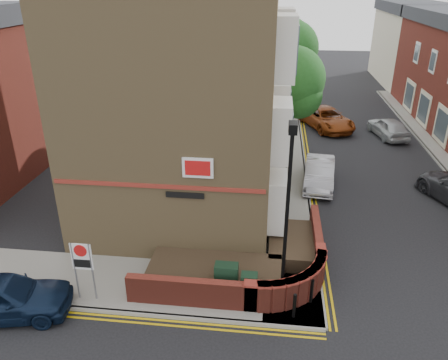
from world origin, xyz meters
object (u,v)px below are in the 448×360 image
lamppost (287,217)px  zone_sign (82,261)px  silver_car_near (319,173)px  utility_cabinet_large (226,279)px  navy_hatchback (2,297)px

lamppost → zone_sign: (-6.60, -0.70, -1.70)m
silver_car_near → lamppost: bearing=-95.9°
utility_cabinet_large → navy_hatchback: navy_hatchback is taller
utility_cabinet_large → silver_car_near: silver_car_near is taller
lamppost → silver_car_near: size_ratio=1.48×
zone_sign → navy_hatchback: bearing=-157.7°
silver_car_near → zone_sign: bearing=-124.0°
utility_cabinet_large → zone_sign: 4.86m
lamppost → navy_hatchback: size_ratio=1.44×
zone_sign → navy_hatchback: (-2.43, -1.00, -0.90)m
silver_car_near → utility_cabinet_large: bearing=-106.5°
utility_cabinet_large → navy_hatchback: size_ratio=0.27×
utility_cabinet_large → navy_hatchback: (-7.13, -1.80, 0.03)m
navy_hatchback → silver_car_near: size_ratio=1.03×
zone_sign → navy_hatchback: zone_sign is taller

